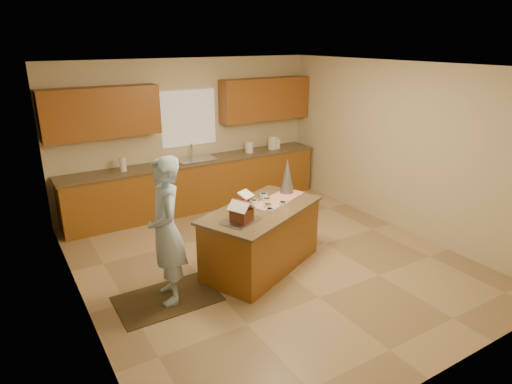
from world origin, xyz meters
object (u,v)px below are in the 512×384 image
at_px(island_base, 262,239).
at_px(boy, 166,231).
at_px(gingerbread_house, 242,213).
at_px(tinsel_tree, 287,176).

distance_m(island_base, boy, 1.46).
xyz_separation_m(island_base, gingerbread_house, (-0.46, -0.26, 0.58)).
distance_m(island_base, tinsel_tree, 1.03).
relative_size(boy, gingerbread_house, 5.13).
height_order(island_base, boy, boy).
xyz_separation_m(tinsel_tree, gingerbread_house, (-1.11, -0.60, -0.14)).
relative_size(island_base, tinsel_tree, 3.27).
distance_m(tinsel_tree, gingerbread_house, 1.27).
xyz_separation_m(boy, gingerbread_house, (0.92, -0.16, 0.09)).
xyz_separation_m(island_base, boy, (-1.37, -0.10, 0.49)).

